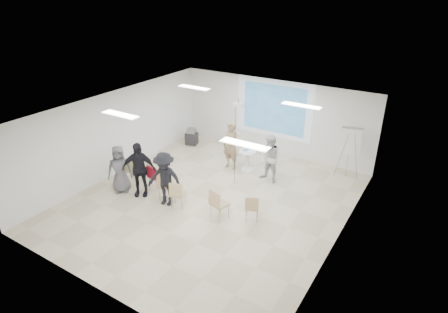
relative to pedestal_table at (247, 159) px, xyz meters
The scene contains 30 objects.
floor 2.57m from the pedestal_table, 88.35° to the right, with size 8.00×9.00×0.10m, color beige.
ceiling 3.64m from the pedestal_table, 88.35° to the right, with size 8.00×9.00×0.10m, color white.
wall_back 2.29m from the pedestal_table, 87.94° to the left, with size 8.00×0.10×3.00m, color silver.
wall_left 4.83m from the pedestal_table, 147.57° to the right, with size 0.10×9.00×3.00m, color silver.
wall_right 4.95m from the pedestal_table, 31.51° to the right, with size 0.10×9.00×3.00m, color silver.
projection_halo 2.42m from the pedestal_table, 87.87° to the left, with size 3.20×0.01×2.30m, color silver.
projection_image 2.40m from the pedestal_table, 87.86° to the left, with size 2.60×0.01×1.90m, color teal.
pedestal_table is the anchor object (origin of this frame).
player_left 0.85m from the pedestal_table, 165.05° to the right, with size 0.74×0.50×2.04m, color #947B5A.
player_right 1.24m from the pedestal_table, 17.52° to the right, with size 0.91×0.73×1.89m, color silver.
controller_left 1.00m from the pedestal_table, 167.69° to the left, with size 0.04×0.12×0.04m, color white.
controller_right 1.23m from the pedestal_table, ahead, with size 0.04×0.13×0.04m, color white.
chair_far_left 4.13m from the pedestal_table, 134.00° to the right, with size 0.48×0.51×0.92m.
chair_left_mid 3.48m from the pedestal_table, 122.71° to the right, with size 0.50×0.53×0.94m.
chair_left_inner 3.44m from the pedestal_table, 109.59° to the right, with size 0.55×0.57×0.97m.
chair_center 3.43m from the pedestal_table, 99.56° to the right, with size 0.55×0.57×0.90m.
chair_right_inner 3.35m from the pedestal_table, 76.04° to the right, with size 0.55×0.58×0.96m.
chair_right_far 3.27m from the pedestal_table, 58.82° to the right, with size 0.52×0.54×0.83m.
red_jacket 3.60m from the pedestal_table, 121.36° to the right, with size 0.41×0.09×0.39m, color maroon.
laptop 3.35m from the pedestal_table, 110.47° to the right, with size 0.36×0.26×0.03m, color black.
audience_left 4.04m from the pedestal_table, 121.67° to the right, with size 1.23×0.74×2.11m, color black.
audience_mid 3.60m from the pedestal_table, 106.58° to the right, with size 1.29×0.70×2.00m, color black.
audience_outer 4.55m from the pedestal_table, 128.10° to the right, with size 0.88×0.58×1.81m, color #5C5B61.
flipchart_easel 3.66m from the pedestal_table, 22.75° to the left, with size 0.80×0.62×1.89m.
av_cart 3.29m from the pedestal_table, 164.88° to the left, with size 0.58×0.51×0.73m.
ceiling_projector 2.48m from the pedestal_table, 80.58° to the right, with size 0.30×0.25×3.00m.
fluor_panel_nw 3.23m from the pedestal_table, 164.71° to the right, with size 1.20×0.30×0.02m, color white.
fluor_panel_ne 3.32m from the pedestal_table, 14.27° to the right, with size 1.20×0.30×0.02m, color white.
fluor_panel_sw 5.13m from the pedestal_table, 115.58° to the right, with size 1.20×0.30×0.02m, color white.
fluor_panel_se 5.19m from the pedestal_table, 62.76° to the right, with size 1.20×0.30×0.02m, color white.
Camera 1 is at (5.78, -8.44, 6.35)m, focal length 30.00 mm.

